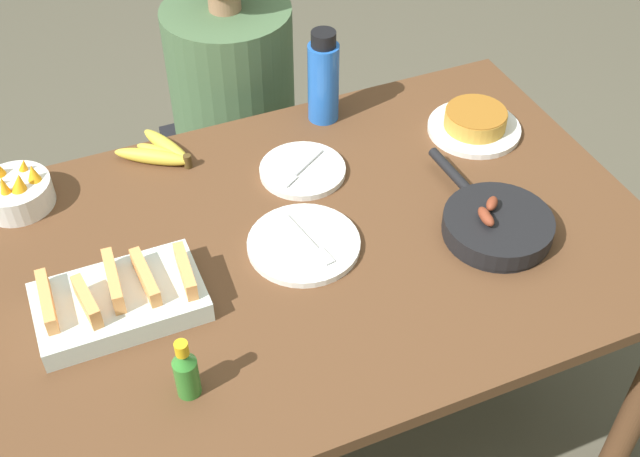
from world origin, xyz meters
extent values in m
plane|color=#565142|center=(0.00, 0.00, 0.00)|extent=(14.00, 14.00, 0.00)
cube|color=brown|center=(0.00, 0.00, 0.76)|extent=(1.49, 1.00, 0.03)
cylinder|color=brown|center=(-0.68, 0.44, 0.37)|extent=(0.07, 0.07, 0.74)
cylinder|color=brown|center=(0.68, 0.44, 0.37)|extent=(0.07, 0.07, 0.74)
ellipsoid|color=gold|center=(-0.23, 0.43, 0.80)|extent=(0.10, 0.18, 0.04)
ellipsoid|color=gold|center=(-0.25, 0.41, 0.80)|extent=(0.13, 0.14, 0.03)
ellipsoid|color=gold|center=(-0.28, 0.41, 0.80)|extent=(0.19, 0.14, 0.04)
cylinder|color=#4C3819|center=(-0.20, 0.36, 0.80)|extent=(0.02, 0.02, 0.04)
cube|color=silver|center=(-0.46, -0.04, 0.80)|extent=(0.34, 0.20, 0.05)
cube|color=#F29E56|center=(-0.59, -0.02, 0.85)|extent=(0.02, 0.15, 0.04)
cube|color=#F29E56|center=(-0.52, -0.06, 0.85)|extent=(0.04, 0.12, 0.05)
cube|color=#F29E56|center=(-0.46, -0.02, 0.85)|extent=(0.03, 0.15, 0.05)
cube|color=#F29E56|center=(-0.40, -0.03, 0.85)|extent=(0.03, 0.14, 0.04)
cube|color=#F29E56|center=(-0.32, -0.05, 0.85)|extent=(0.03, 0.13, 0.05)
cylinder|color=black|center=(0.37, -0.14, 0.78)|extent=(0.24, 0.24, 0.01)
cylinder|color=black|center=(0.37, -0.14, 0.81)|extent=(0.25, 0.25, 0.04)
cylinder|color=black|center=(0.36, 0.06, 0.82)|extent=(0.03, 0.16, 0.02)
ellipsoid|color=brown|center=(0.33, -0.15, 0.85)|extent=(0.03, 0.04, 0.03)
ellipsoid|color=brown|center=(0.37, -0.11, 0.85)|extent=(0.05, 0.05, 0.03)
ellipsoid|color=brown|center=(0.33, -0.14, 0.85)|extent=(0.03, 0.05, 0.03)
cylinder|color=white|center=(0.52, 0.21, 0.79)|extent=(0.24, 0.24, 0.02)
cylinder|color=gold|center=(0.52, 0.21, 0.82)|extent=(0.16, 0.16, 0.04)
cylinder|color=#9B601E|center=(0.52, 0.21, 0.84)|extent=(0.16, 0.16, 0.00)
cylinder|color=white|center=(0.05, 0.23, 0.79)|extent=(0.21, 0.21, 0.02)
cylinder|color=silver|center=(0.07, 0.24, 0.80)|extent=(0.10, 0.07, 0.01)
cube|color=silver|center=(0.00, 0.19, 0.80)|extent=(0.05, 0.04, 0.00)
cylinder|color=white|center=(-0.04, -0.01, 0.79)|extent=(0.25, 0.25, 0.02)
cylinder|color=silver|center=(-0.04, 0.02, 0.80)|extent=(0.03, 0.13, 0.01)
cube|color=silver|center=(-0.02, -0.07, 0.80)|extent=(0.03, 0.05, 0.00)
cylinder|color=white|center=(-0.60, 0.38, 0.81)|extent=(0.17, 0.17, 0.06)
cone|color=orange|center=(-0.56, 0.38, 0.86)|extent=(0.04, 0.05, 0.05)
cone|color=orange|center=(-0.57, 0.42, 0.86)|extent=(0.04, 0.04, 0.04)
cone|color=orange|center=(-0.62, 0.35, 0.86)|extent=(0.04, 0.04, 0.05)
cone|color=orange|center=(-0.59, 0.35, 0.86)|extent=(0.06, 0.06, 0.05)
cylinder|color=blue|center=(0.19, 0.42, 0.89)|extent=(0.08, 0.08, 0.22)
cylinder|color=black|center=(0.19, 0.42, 1.01)|extent=(0.06, 0.06, 0.04)
cylinder|color=#337F2D|center=(-0.38, -0.28, 0.82)|extent=(0.05, 0.05, 0.09)
cone|color=#337F2D|center=(-0.38, -0.28, 0.88)|extent=(0.05, 0.05, 0.03)
cylinder|color=gold|center=(-0.38, -0.28, 0.91)|extent=(0.03, 0.03, 0.03)
cube|color=black|center=(0.04, 0.76, 0.24)|extent=(0.40, 0.40, 0.48)
cylinder|color=#476642|center=(0.04, 0.76, 0.72)|extent=(0.37, 0.37, 0.48)
cylinder|color=#9E7051|center=(0.04, 0.76, 0.98)|extent=(0.09, 0.09, 0.05)
camera|label=1|loc=(-0.50, -1.18, 2.04)|focal=45.00mm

